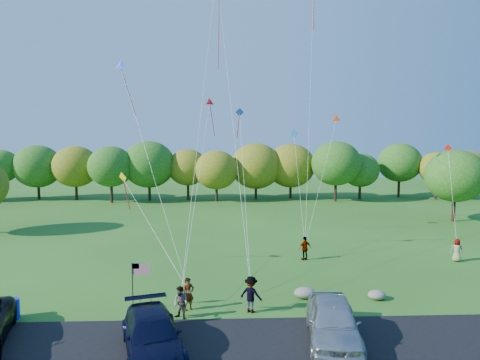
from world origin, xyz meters
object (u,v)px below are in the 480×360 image
(minivan_navy, at_px, (152,335))
(flyer_c, at_px, (251,294))
(minivan_silver, at_px, (333,322))
(trash_barrel, at_px, (13,309))
(flyer_a, at_px, (188,294))
(flyer_b, at_px, (181,303))
(flyer_d, at_px, (305,248))
(flyer_e, at_px, (457,250))

(minivan_navy, xyz_separation_m, flyer_c, (4.23, 4.11, 0.07))
(minivan_silver, distance_m, flyer_c, 4.70)
(flyer_c, bearing_deg, trash_barrel, 27.74)
(flyer_a, height_order, flyer_b, flyer_a)
(flyer_d, distance_m, trash_barrel, 18.46)
(flyer_b, height_order, flyer_e, flyer_e)
(flyer_c, xyz_separation_m, trash_barrel, (-11.54, -0.31, -0.43))
(flyer_a, bearing_deg, flyer_d, 19.18)
(minivan_navy, height_order, flyer_c, flyer_c)
(flyer_d, xyz_separation_m, flyer_e, (10.60, -0.82, -0.03))
(flyer_c, bearing_deg, minivan_navy, 70.38)
(minivan_navy, bearing_deg, trash_barrel, 136.75)
(minivan_navy, distance_m, flyer_c, 5.89)
(flyer_b, bearing_deg, minivan_navy, -67.99)
(flyer_c, bearing_deg, flyer_d, -90.25)
(minivan_silver, xyz_separation_m, trash_barrel, (-14.79, 3.09, -0.47))
(minivan_silver, distance_m, flyer_a, 7.43)
(flyer_a, bearing_deg, flyer_b, -134.28)
(flyer_c, bearing_deg, flyer_a, 19.28)
(flyer_e, bearing_deg, flyer_b, 47.06)
(minivan_navy, distance_m, flyer_d, 15.65)
(flyer_d, bearing_deg, flyer_c, 41.14)
(trash_barrel, bearing_deg, flyer_c, 1.54)
(flyer_a, xyz_separation_m, flyer_d, (7.59, 8.55, 0.01))
(flyer_c, relative_size, trash_barrel, 1.89)
(minivan_navy, height_order, flyer_d, flyer_d)
(flyer_c, height_order, flyer_e, flyer_c)
(minivan_navy, xyz_separation_m, flyer_b, (0.79, 3.42, -0.04))
(trash_barrel, bearing_deg, flyer_e, 17.57)
(minivan_navy, distance_m, minivan_silver, 7.51)
(minivan_navy, height_order, flyer_a, flyer_a)
(flyer_b, height_order, trash_barrel, flyer_b)
(minivan_navy, relative_size, trash_barrel, 5.58)
(flyer_b, distance_m, flyer_c, 3.50)
(flyer_d, bearing_deg, minivan_silver, 62.07)
(flyer_a, bearing_deg, minivan_navy, -132.75)
(flyer_d, height_order, trash_barrel, flyer_d)
(minivan_silver, distance_m, flyer_e, 16.48)
(minivan_silver, relative_size, flyer_c, 2.88)
(minivan_silver, bearing_deg, minivan_navy, -166.12)
(flyer_a, distance_m, flyer_e, 19.76)
(minivan_navy, bearing_deg, minivan_silver, -10.41)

